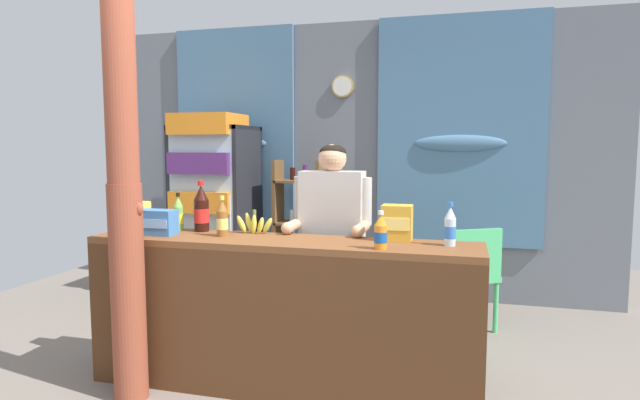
{
  "coord_description": "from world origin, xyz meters",
  "views": [
    {
      "loc": [
        1.11,
        -2.52,
        1.5
      ],
      "look_at": [
        0.14,
        1.05,
        1.13
      ],
      "focal_mm": 29.42,
      "sensor_mm": 36.0,
      "label": 1
    }
  ],
  "objects_px": {
    "soda_bottle_orange_soda": "(381,233)",
    "banana_bunch": "(254,224)",
    "stall_counter": "(276,305)",
    "drink_fridge": "(214,198)",
    "bottle_shelf_rack": "(299,228)",
    "shopkeeper": "(332,226)",
    "soda_bottle_iced_tea": "(222,219)",
    "snack_box_instant_noodle": "(132,216)",
    "soda_bottle_water": "(450,227)",
    "snack_box_biscuit": "(157,222)",
    "soda_bottle_cola": "(201,210)",
    "timber_post": "(124,193)",
    "snack_box_choco_powder": "(397,223)",
    "soda_bottle_lime_soda": "(178,214)",
    "plastic_lawn_chair": "(468,271)"
  },
  "relations": [
    {
      "from": "soda_bottle_orange_soda",
      "to": "banana_bunch",
      "type": "distance_m",
      "value": 0.93
    },
    {
      "from": "stall_counter",
      "to": "drink_fridge",
      "type": "height_order",
      "value": "drink_fridge"
    },
    {
      "from": "soda_bottle_orange_soda",
      "to": "banana_bunch",
      "type": "bearing_deg",
      "value": 160.18
    },
    {
      "from": "bottle_shelf_rack",
      "to": "banana_bunch",
      "type": "distance_m",
      "value": 1.76
    },
    {
      "from": "stall_counter",
      "to": "shopkeeper",
      "type": "bearing_deg",
      "value": 69.05
    },
    {
      "from": "soda_bottle_iced_tea",
      "to": "snack_box_instant_noodle",
      "type": "xyz_separation_m",
      "value": [
        -0.69,
        0.05,
        -0.01
      ]
    },
    {
      "from": "banana_bunch",
      "to": "drink_fridge",
      "type": "bearing_deg",
      "value": 124.44
    },
    {
      "from": "soda_bottle_water",
      "to": "soda_bottle_orange_soda",
      "type": "bearing_deg",
      "value": -151.1
    },
    {
      "from": "shopkeeper",
      "to": "snack_box_biscuit",
      "type": "distance_m",
      "value": 1.15
    },
    {
      "from": "bottle_shelf_rack",
      "to": "shopkeeper",
      "type": "distance_m",
      "value": 1.61
    },
    {
      "from": "soda_bottle_cola",
      "to": "snack_box_biscuit",
      "type": "bearing_deg",
      "value": -134.67
    },
    {
      "from": "timber_post",
      "to": "soda_bottle_orange_soda",
      "type": "distance_m",
      "value": 1.49
    },
    {
      "from": "soda_bottle_orange_soda",
      "to": "snack_box_instant_noodle",
      "type": "distance_m",
      "value": 1.73
    },
    {
      "from": "timber_post",
      "to": "snack_box_choco_powder",
      "type": "distance_m",
      "value": 1.61
    },
    {
      "from": "banana_bunch",
      "to": "soda_bottle_orange_soda",
      "type": "bearing_deg",
      "value": -19.82
    },
    {
      "from": "soda_bottle_iced_tea",
      "to": "snack_box_choco_powder",
      "type": "relative_size",
      "value": 1.2
    },
    {
      "from": "soda_bottle_orange_soda",
      "to": "bottle_shelf_rack",
      "type": "bearing_deg",
      "value": 118.54
    },
    {
      "from": "timber_post",
      "to": "drink_fridge",
      "type": "bearing_deg",
      "value": 102.76
    },
    {
      "from": "soda_bottle_cola",
      "to": "soda_bottle_orange_soda",
      "type": "distance_m",
      "value": 1.29
    },
    {
      "from": "drink_fridge",
      "to": "soda_bottle_cola",
      "type": "height_order",
      "value": "drink_fridge"
    },
    {
      "from": "snack_box_instant_noodle",
      "to": "timber_post",
      "type": "bearing_deg",
      "value": -59.62
    },
    {
      "from": "soda_bottle_orange_soda",
      "to": "snack_box_choco_powder",
      "type": "distance_m",
      "value": 0.3
    },
    {
      "from": "soda_bottle_orange_soda",
      "to": "drink_fridge",
      "type": "bearing_deg",
      "value": 136.14
    },
    {
      "from": "soda_bottle_iced_tea",
      "to": "soda_bottle_lime_soda",
      "type": "bearing_deg",
      "value": 159.5
    },
    {
      "from": "soda_bottle_iced_tea",
      "to": "bottle_shelf_rack",
      "type": "bearing_deg",
      "value": 92.46
    },
    {
      "from": "timber_post",
      "to": "snack_box_instant_noodle",
      "type": "xyz_separation_m",
      "value": [
        -0.25,
        0.43,
        -0.2
      ]
    },
    {
      "from": "soda_bottle_iced_tea",
      "to": "banana_bunch",
      "type": "height_order",
      "value": "soda_bottle_iced_tea"
    },
    {
      "from": "timber_post",
      "to": "snack_box_biscuit",
      "type": "relative_size",
      "value": 10.89
    },
    {
      "from": "timber_post",
      "to": "soda_bottle_cola",
      "type": "relative_size",
      "value": 7.63
    },
    {
      "from": "snack_box_choco_powder",
      "to": "plastic_lawn_chair",
      "type": "bearing_deg",
      "value": 70.28
    },
    {
      "from": "stall_counter",
      "to": "banana_bunch",
      "type": "height_order",
      "value": "banana_bunch"
    },
    {
      "from": "stall_counter",
      "to": "timber_post",
      "type": "bearing_deg",
      "value": -162.28
    },
    {
      "from": "snack_box_instant_noodle",
      "to": "snack_box_choco_powder",
      "type": "height_order",
      "value": "snack_box_choco_powder"
    },
    {
      "from": "snack_box_instant_noodle",
      "to": "banana_bunch",
      "type": "bearing_deg",
      "value": 7.07
    },
    {
      "from": "shopkeeper",
      "to": "soda_bottle_orange_soda",
      "type": "height_order",
      "value": "shopkeeper"
    },
    {
      "from": "drink_fridge",
      "to": "snack_box_biscuit",
      "type": "relative_size",
      "value": 7.65
    },
    {
      "from": "soda_bottle_cola",
      "to": "timber_post",
      "type": "bearing_deg",
      "value": -112.33
    },
    {
      "from": "snack_box_biscuit",
      "to": "soda_bottle_cola",
      "type": "bearing_deg",
      "value": 45.33
    },
    {
      "from": "bottle_shelf_rack",
      "to": "snack_box_instant_noodle",
      "type": "bearing_deg",
      "value": -108.33
    },
    {
      "from": "soda_bottle_lime_soda",
      "to": "stall_counter",
      "type": "bearing_deg",
      "value": -18.11
    },
    {
      "from": "drink_fridge",
      "to": "plastic_lawn_chair",
      "type": "distance_m",
      "value": 2.5
    },
    {
      "from": "soda_bottle_cola",
      "to": "snack_box_instant_noodle",
      "type": "xyz_separation_m",
      "value": [
        -0.46,
        -0.09,
        -0.05
      ]
    },
    {
      "from": "soda_bottle_lime_soda",
      "to": "shopkeeper",
      "type": "bearing_deg",
      "value": 16.24
    },
    {
      "from": "soda_bottle_water",
      "to": "shopkeeper",
      "type": "bearing_deg",
      "value": 153.36
    },
    {
      "from": "stall_counter",
      "to": "bottle_shelf_rack",
      "type": "height_order",
      "value": "bottle_shelf_rack"
    },
    {
      "from": "plastic_lawn_chair",
      "to": "soda_bottle_orange_soda",
      "type": "bearing_deg",
      "value": -107.94
    },
    {
      "from": "snack_box_biscuit",
      "to": "snack_box_instant_noodle",
      "type": "distance_m",
      "value": 0.28
    },
    {
      "from": "soda_bottle_cola",
      "to": "snack_box_instant_noodle",
      "type": "relative_size",
      "value": 1.54
    },
    {
      "from": "stall_counter",
      "to": "soda_bottle_lime_soda",
      "type": "distance_m",
      "value": 0.96
    },
    {
      "from": "soda_bottle_cola",
      "to": "snack_box_choco_powder",
      "type": "distance_m",
      "value": 1.3
    }
  ]
}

